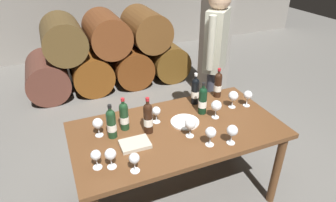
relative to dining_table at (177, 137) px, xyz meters
name	(u,v)px	position (x,y,z in m)	size (l,w,h in m)	color
ground_plane	(176,195)	(0.00, 0.00, -0.67)	(14.00, 14.00, 0.00)	#66635E
barrel_stack	(108,52)	(0.00, 2.60, -0.13)	(2.49, 0.90, 1.15)	#552E24
stone_pillar	(217,8)	(1.30, 1.60, 0.63)	(0.32, 0.32, 2.60)	gray
dining_table	(177,137)	(0.00, 0.00, 0.00)	(1.70, 0.90, 0.76)	brown
wine_bottle_0	(148,118)	(-0.23, 0.04, 0.22)	(0.07, 0.07, 0.31)	black
wine_bottle_1	(124,116)	(-0.39, 0.16, 0.21)	(0.07, 0.07, 0.28)	#19381E
wine_bottle_2	(195,91)	(0.32, 0.31, 0.22)	(0.07, 0.07, 0.30)	black
wine_bottle_3	(203,100)	(0.30, 0.13, 0.22)	(0.07, 0.07, 0.30)	black
wine_bottle_4	(111,123)	(-0.51, 0.09, 0.22)	(0.07, 0.07, 0.28)	#19381E
wine_bottle_5	(218,85)	(0.58, 0.35, 0.22)	(0.07, 0.07, 0.29)	black
wine_glass_0	(110,155)	(-0.60, -0.24, 0.20)	(0.08, 0.08, 0.15)	white
wine_glass_1	(98,124)	(-0.61, 0.15, 0.20)	(0.08, 0.08, 0.16)	white
wine_glass_2	(96,156)	(-0.69, -0.21, 0.19)	(0.07, 0.07, 0.14)	white
wine_glass_3	(233,96)	(0.60, 0.11, 0.20)	(0.09, 0.09, 0.16)	white
wine_glass_4	(190,124)	(0.04, -0.13, 0.20)	(0.09, 0.09, 0.16)	white
wine_glass_5	(216,106)	(0.37, 0.02, 0.21)	(0.09, 0.09, 0.16)	white
wine_glass_6	(156,111)	(-0.13, 0.15, 0.20)	(0.07, 0.07, 0.15)	white
wine_glass_7	(134,159)	(-0.47, -0.34, 0.20)	(0.07, 0.07, 0.15)	white
wine_glass_8	(211,133)	(0.13, -0.29, 0.20)	(0.08, 0.08, 0.16)	white
wine_glass_9	(248,95)	(0.73, 0.08, 0.20)	(0.08, 0.08, 0.15)	white
wine_glass_10	(232,131)	(0.29, -0.33, 0.20)	(0.08, 0.08, 0.16)	white
tasting_notebook	(135,144)	(-0.39, -0.08, 0.11)	(0.22, 0.16, 0.03)	#B2A893
serving_plate	(185,122)	(0.09, 0.05, 0.10)	(0.24, 0.24, 0.01)	white
sommelier_presenting	(215,52)	(0.78, 0.75, 0.37)	(0.38, 0.37, 1.72)	#383842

